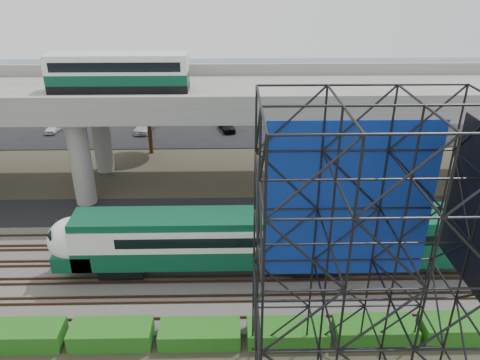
{
  "coord_description": "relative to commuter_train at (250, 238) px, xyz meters",
  "views": [
    {
      "loc": [
        2.88,
        -24.44,
        19.99
      ],
      "look_at": [
        3.5,
        6.0,
        5.25
      ],
      "focal_mm": 35.0,
      "sensor_mm": 36.0,
      "label": 1
    }
  ],
  "objects": [
    {
      "name": "hedge_strip",
      "position": [
        -3.05,
        -6.3,
        -2.32
      ],
      "size": [
        34.6,
        1.8,
        1.2
      ],
      "color": "#135614",
      "rests_on": "ground"
    },
    {
      "name": "trees",
      "position": [
        -8.73,
        14.17,
        2.69
      ],
      "size": [
        40.94,
        16.94,
        7.69
      ],
      "color": "#382314",
      "rests_on": "ground"
    },
    {
      "name": "ballast_bed",
      "position": [
        -4.06,
        0.0,
        -2.78
      ],
      "size": [
        90.0,
        12.0,
        0.2
      ],
      "primitive_type": "cube",
      "color": "slate",
      "rests_on": "ground"
    },
    {
      "name": "rail_tracks",
      "position": [
        -4.06,
        -0.0,
        -2.6
      ],
      "size": [
        90.0,
        9.52,
        0.16
      ],
      "color": "#472D1E",
      "rests_on": "ballast_bed"
    },
    {
      "name": "service_road",
      "position": [
        -4.06,
        8.5,
        -2.84
      ],
      "size": [
        90.0,
        5.0,
        0.08
      ],
      "primitive_type": "cube",
      "color": "black",
      "rests_on": "ground"
    },
    {
      "name": "commuter_train",
      "position": [
        0.0,
        0.0,
        0.0
      ],
      "size": [
        29.3,
        3.06,
        4.3
      ],
      "color": "black",
      "rests_on": "rail_tracks"
    },
    {
      "name": "overpass",
      "position": [
        -4.56,
        14.0,
        5.33
      ],
      "size": [
        80.0,
        12.0,
        12.4
      ],
      "color": "#9E9B93",
      "rests_on": "ground"
    },
    {
      "name": "parked_cars",
      "position": [
        -3.6,
        31.43,
        -2.19
      ],
      "size": [
        38.1,
        9.53,
        1.3
      ],
      "color": "white",
      "rests_on": "parking_lot"
    },
    {
      "name": "parking_lot",
      "position": [
        -4.06,
        32.0,
        -2.84
      ],
      "size": [
        90.0,
        18.0,
        0.08
      ],
      "primitive_type": "cube",
      "color": "black",
      "rests_on": "ground"
    },
    {
      "name": "ground",
      "position": [
        -4.06,
        -2.0,
        -2.88
      ],
      "size": [
        140.0,
        140.0,
        0.0
      ],
      "primitive_type": "plane",
      "color": "#474233",
      "rests_on": "ground"
    },
    {
      "name": "harbor_water",
      "position": [
        -4.06,
        54.0,
        -2.87
      ],
      "size": [
        140.0,
        40.0,
        0.03
      ],
      "primitive_type": "cube",
      "color": "#3F4F68",
      "rests_on": "ground"
    },
    {
      "name": "scaffold_tower",
      "position": [
        4.43,
        -9.98,
        4.59
      ],
      "size": [
        9.36,
        6.36,
        15.0
      ],
      "color": "black",
      "rests_on": "ground"
    }
  ]
}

